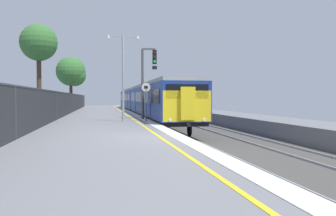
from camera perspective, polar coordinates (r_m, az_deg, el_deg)
ground at (r=14.18m, az=10.66°, el=-6.81°), size 17.40×110.00×1.21m
commuter_train_at_platform at (r=39.79m, az=-4.07°, el=1.35°), size 2.83×42.39×3.81m
signal_gantry at (r=24.89m, az=-3.51°, el=5.41°), size 1.10×0.24×4.97m
speed_limit_sign at (r=22.10m, az=-3.59°, el=1.88°), size 0.59×0.08×2.44m
platform_lamp_mid at (r=22.06m, az=-7.29°, el=6.12°), size 2.00×0.20×5.38m
platform_back_fence at (r=13.41m, az=-23.50°, el=-0.49°), size 0.07×99.00×1.92m
background_tree_left at (r=33.38m, az=-20.25°, el=9.69°), size 3.23×3.23×7.96m
background_tree_centre at (r=50.28m, az=-15.29°, el=5.55°), size 4.06×4.00×7.13m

